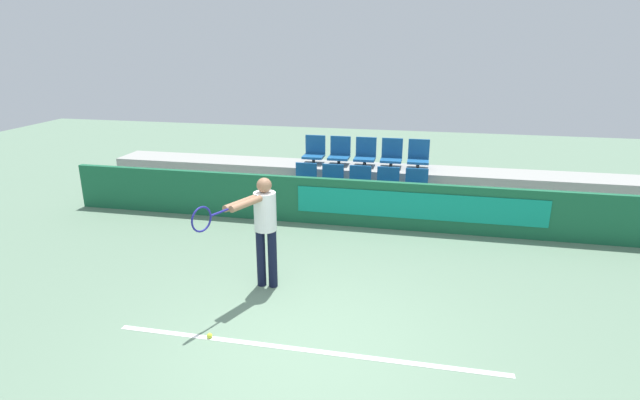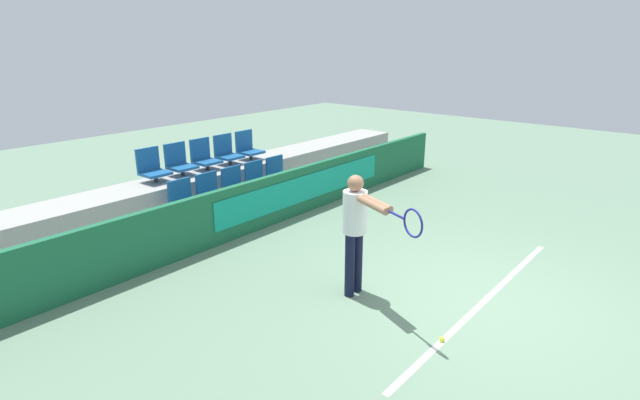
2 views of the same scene
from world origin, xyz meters
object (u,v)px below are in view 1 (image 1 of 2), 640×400
stadium_chair_4 (416,187)px  stadium_chair_7 (365,154)px  stadium_chair_6 (340,153)px  tennis_player (262,222)px  stadium_chair_1 (332,182)px  stadium_chair_0 (305,180)px  stadium_chair_9 (418,156)px  stadium_chair_3 (387,185)px  tennis_ball (210,336)px  stadium_chair_8 (392,155)px  stadium_chair_5 (314,152)px  stadium_chair_2 (359,183)px

stadium_chair_4 → stadium_chair_7: stadium_chair_7 is taller
stadium_chair_6 → tennis_player: (-0.35, -4.31, -0.07)m
stadium_chair_1 → tennis_player: tennis_player is taller
tennis_player → stadium_chair_0: bearing=115.7°
stadium_chair_9 → stadium_chair_3: bearing=-122.4°
stadium_chair_0 → tennis_ball: 4.84m
stadium_chair_4 → stadium_chair_9: (0.00, 0.89, 0.42)m
stadium_chair_1 → stadium_chair_9: 1.96m
stadium_chair_3 → stadium_chair_7: stadium_chair_7 is taller
stadium_chair_7 → tennis_player: 4.41m
stadium_chair_4 → stadium_chair_7: 1.50m
stadium_chair_6 → stadium_chair_7: bearing=0.0°
stadium_chair_8 → tennis_player: (-1.48, -4.31, -0.07)m
stadium_chair_5 → stadium_chair_0: bearing=-90.0°
stadium_chair_8 → stadium_chair_9: (0.56, 0.00, 0.00)m
stadium_chair_2 → tennis_ball: 4.98m
stadium_chair_0 → tennis_ball: size_ratio=8.96×
stadium_chair_1 → stadium_chair_5: size_ratio=1.00×
stadium_chair_0 → stadium_chair_2: bearing=0.0°
stadium_chair_7 → stadium_chair_6: bearing=180.0°
stadium_chair_3 → tennis_ball: bearing=-109.8°
stadium_chair_7 → stadium_chair_9: (1.13, 0.00, 0.00)m
stadium_chair_1 → stadium_chair_2: size_ratio=1.00×
stadium_chair_4 → tennis_player: tennis_player is taller
stadium_chair_9 → tennis_ball: bearing=-112.0°
stadium_chair_4 → stadium_chair_6: size_ratio=1.00×
stadium_chair_2 → stadium_chair_7: size_ratio=1.00×
stadium_chair_2 → stadium_chair_4: 1.13m
stadium_chair_0 → tennis_ball: (-0.04, -4.80, -0.63)m
stadium_chair_3 → stadium_chair_2: bearing=180.0°
tennis_ball → stadium_chair_1: bearing=82.8°
stadium_chair_7 → stadium_chair_8: 0.56m
stadium_chair_1 → stadium_chair_2: 0.56m
stadium_chair_3 → stadium_chair_8: stadium_chair_8 is taller
tennis_player → tennis_ball: (-0.25, -1.38, -0.98)m
stadium_chair_2 → stadium_chair_7: 0.98m
stadium_chair_6 → tennis_ball: size_ratio=8.96×
stadium_chair_6 → stadium_chair_2: bearing=-57.6°
stadium_chair_2 → stadium_chair_3: size_ratio=1.00×
tennis_player → stadium_chair_5: bearing=115.0°
stadium_chair_4 → stadium_chair_9: bearing=90.0°
stadium_chair_0 → stadium_chair_9: stadium_chair_9 is taller
stadium_chair_1 → tennis_player: size_ratio=0.36×
tennis_player → stadium_chair_4: bearing=81.3°
stadium_chair_3 → stadium_chair_4: bearing=0.0°
stadium_chair_2 → stadium_chair_3: same height
stadium_chair_6 → stadium_chair_9: (1.69, 0.00, 0.00)m
stadium_chair_3 → stadium_chair_9: bearing=57.6°
stadium_chair_0 → stadium_chair_1: (0.56, 0.00, 0.00)m
stadium_chair_9 → stadium_chair_6: bearing=180.0°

